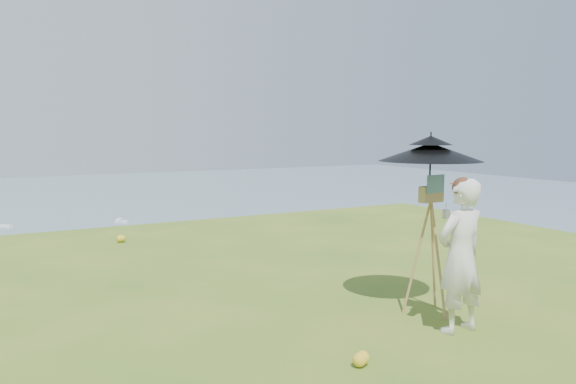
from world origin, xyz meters
TOP-DOWN VIEW (x-y plane):
  - ground at (0.00, 0.00)m, footprint 14.00×14.00m
  - slope_trees at (0.00, 35.00)m, footprint 110.00×50.00m
  - harbor_town at (0.00, 75.00)m, footprint 110.00×22.00m
  - wildflowers at (0.00, 0.25)m, footprint 10.00×10.50m
  - painter at (0.89, -1.08)m, footprint 0.59×0.40m
  - field_easel at (1.03, -0.49)m, footprint 0.63×0.63m
  - sun_umbrella at (1.03, -0.46)m, footprint 1.24×1.24m
  - painter_cap at (0.89, -1.08)m, footprint 0.21×0.25m

SIDE VIEW (x-z plane):
  - harbor_town at x=0.00m, z-range -32.00..-27.00m
  - slope_trees at x=0.00m, z-range -18.00..-12.00m
  - ground at x=0.00m, z-range 0.00..0.00m
  - wildflowers at x=0.00m, z-range 0.00..0.12m
  - field_easel at x=1.03m, z-range 0.00..1.56m
  - painter at x=0.89m, z-range 0.00..1.57m
  - painter_cap at x=0.89m, z-range 1.48..1.58m
  - sun_umbrella at x=1.03m, z-range 1.29..2.03m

